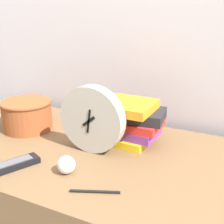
% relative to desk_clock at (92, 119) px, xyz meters
% --- Properties ---
extents(wall_back, '(6.00, 0.04, 2.40)m').
position_rel_desk_clock_xyz_m(wall_back, '(-0.04, 0.41, 0.34)').
color(wall_back, silver).
rests_on(wall_back, ground_plane).
extents(desk_clock, '(0.24, 0.05, 0.24)m').
position_rel_desk_clock_xyz_m(desk_clock, '(0.00, 0.00, 0.00)').
color(desk_clock, '#B7B2A8').
rests_on(desk_clock, desk).
extents(book_stack, '(0.25, 0.19, 0.16)m').
position_rel_desk_clock_xyz_m(book_stack, '(0.08, 0.13, -0.04)').
color(book_stack, yellow).
rests_on(book_stack, desk).
extents(basket, '(0.21, 0.21, 0.12)m').
position_rel_desk_clock_xyz_m(basket, '(-0.34, 0.06, -0.05)').
color(basket, '#994C28').
rests_on(basket, desk).
extents(tv_remote, '(0.12, 0.18, 0.02)m').
position_rel_desk_clock_xyz_m(tv_remote, '(-0.17, -0.23, -0.11)').
color(tv_remote, black).
rests_on(tv_remote, desk).
extents(crumpled_paper_ball, '(0.06, 0.06, 0.06)m').
position_rel_desk_clock_xyz_m(crumpled_paper_ball, '(0.01, -0.17, -0.09)').
color(crumpled_paper_ball, white).
rests_on(crumpled_paper_ball, desk).
extents(pen, '(0.13, 0.06, 0.01)m').
position_rel_desk_clock_xyz_m(pen, '(0.14, -0.23, -0.12)').
color(pen, black).
rests_on(pen, desk).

